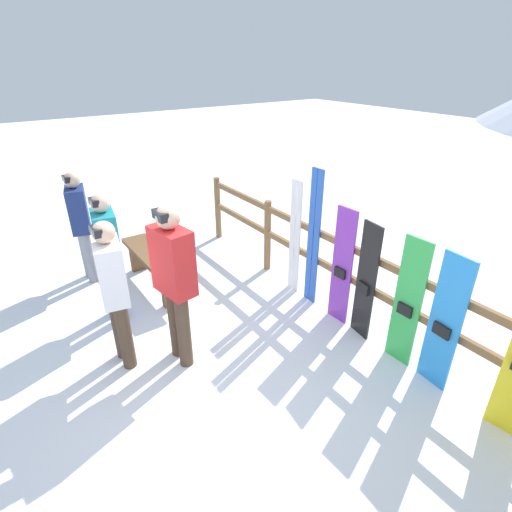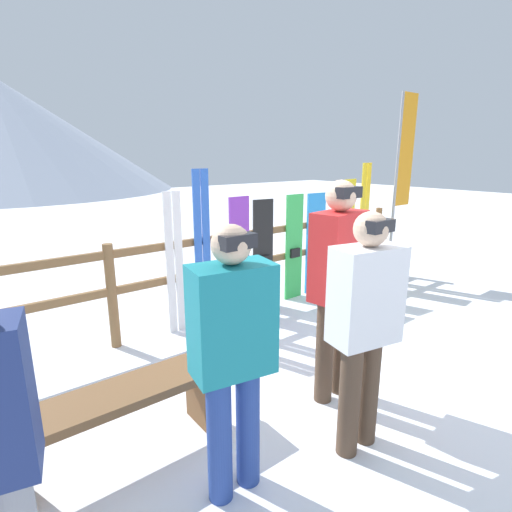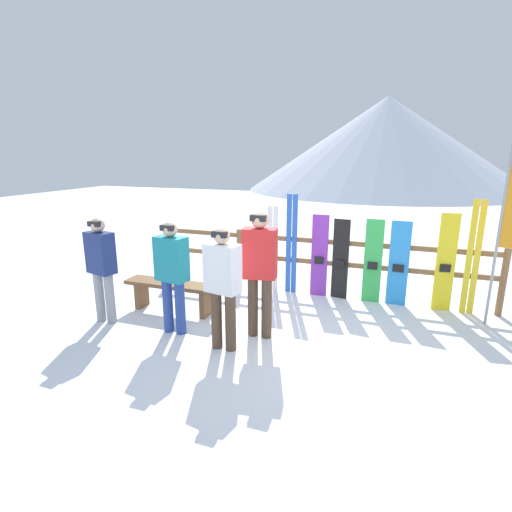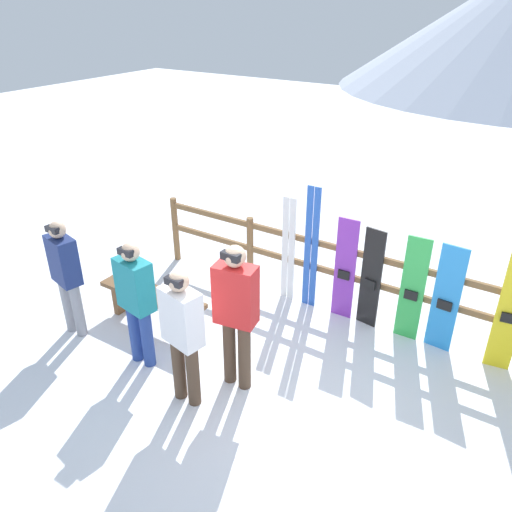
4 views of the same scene
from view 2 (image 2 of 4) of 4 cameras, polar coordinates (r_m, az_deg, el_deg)
name	(u,v)px [view 2 (image 2 of 4)]	position (r m, az deg, el deg)	size (l,w,h in m)	color
ground_plane	(358,380)	(3.77, 14.32, -16.75)	(40.00, 40.00, 0.00)	white
fence	(232,262)	(4.83, -3.51, -0.91)	(5.90, 0.10, 1.08)	brown
bench	(118,408)	(2.84, -19.05, -19.83)	(1.56, 0.36, 0.48)	brown
person_white	(365,319)	(2.61, 15.24, -8.70)	(0.47, 0.32, 1.60)	#4C3828
person_teal	(233,348)	(2.20, -3.34, -12.94)	(0.47, 0.31, 1.58)	navy
person_red	(337,277)	(3.10, 11.49, -2.94)	(0.47, 0.31, 1.74)	#4C3828
ski_pair_white	(175,264)	(4.37, -11.55, -1.12)	(0.20, 0.02, 1.55)	white
ski_pair_blue	(203,249)	(4.51, -7.65, 0.94)	(0.20, 0.02, 1.77)	blue
snowboard_purple	(240,257)	(4.81, -2.36, -0.15)	(0.29, 0.06, 1.45)	purple
snowboard_black_stripe	(263,255)	(5.03, 1.00, 0.17)	(0.28, 0.09, 1.39)	black
snowboard_green	(294,248)	(5.37, 5.45, 1.18)	(0.29, 0.06, 1.42)	green
snowboard_blue	(315,244)	(5.65, 8.45, 1.71)	(0.32, 0.07, 1.41)	#288CE0
snowboard_yellow	(348,233)	(6.14, 12.96, 3.28)	(0.28, 0.08, 1.57)	yellow
ski_pair_yellow	(363,222)	(6.41, 15.10, 4.67)	(0.20, 0.02, 1.80)	yellow
rental_flag	(402,167)	(6.40, 20.11, 11.91)	(0.40, 0.04, 2.78)	#99999E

